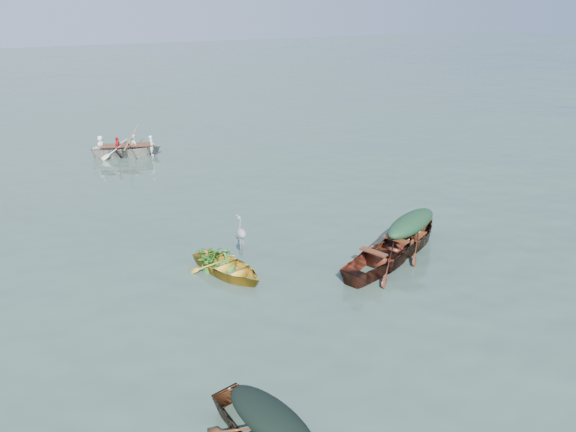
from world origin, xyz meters
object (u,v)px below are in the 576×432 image
open_wooden_boat (383,267)px  green_tarp_boat (409,247)px  heron (242,238)px  rowed_boat (128,156)px  yellow_dinghy (228,275)px

open_wooden_boat → green_tarp_boat: bearing=-86.2°
open_wooden_boat → heron: size_ratio=4.76×
open_wooden_boat → rowed_boat: bearing=-6.5°
yellow_dinghy → rowed_boat: bearing=70.3°
yellow_dinghy → green_tarp_boat: green_tarp_boat is taller
yellow_dinghy → rowed_boat: 12.46m
yellow_dinghy → open_wooden_boat: 4.13m
open_wooden_boat → heron: 3.85m
yellow_dinghy → open_wooden_boat: (3.95, -1.21, 0.00)m
green_tarp_boat → rowed_boat: 14.22m
green_tarp_boat → heron: (-4.79, 0.73, 0.85)m
yellow_dinghy → green_tarp_boat: (5.27, -0.47, 0.00)m
green_tarp_boat → rowed_boat: size_ratio=1.05×
rowed_boat → heron: size_ratio=4.54×
rowed_boat → heron: 12.26m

